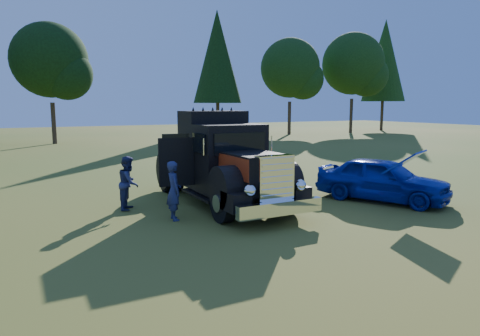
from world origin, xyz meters
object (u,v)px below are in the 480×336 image
at_px(hotrod_coupe, 382,179).
at_px(spectator_near, 174,191).
at_px(spectator_far, 129,183).
at_px(diamond_t_truck, 224,165).

distance_m(hotrod_coupe, spectator_near, 7.04).
bearing_deg(spectator_near, spectator_far, 28.04).
relative_size(hotrod_coupe, spectator_far, 2.80).
relative_size(hotrod_coupe, spectator_near, 2.78).
bearing_deg(spectator_far, diamond_t_truck, -75.83).
height_order(hotrod_coupe, spectator_near, hotrod_coupe).
bearing_deg(spectator_near, hotrod_coupe, -93.61).
bearing_deg(hotrod_coupe, spectator_far, 160.27).
xyz_separation_m(hotrod_coupe, spectator_far, (-7.78, 2.79, 0.09)).
distance_m(diamond_t_truck, spectator_far, 3.04).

